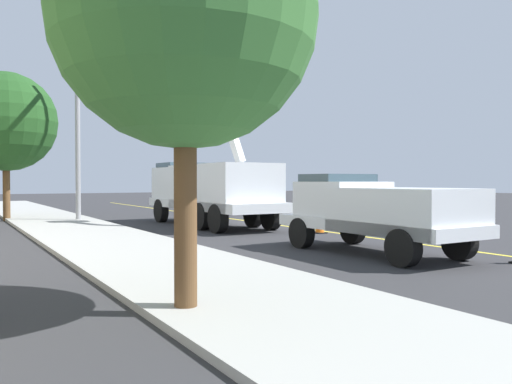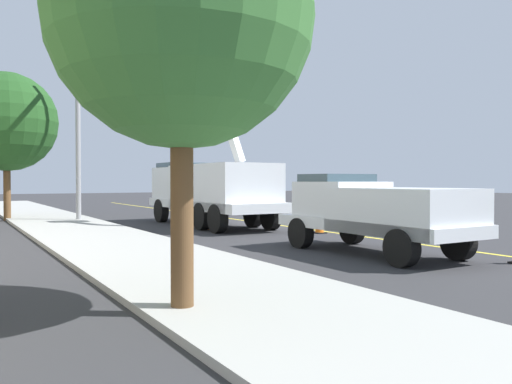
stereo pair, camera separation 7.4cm
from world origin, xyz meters
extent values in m
plane|color=#2D2D30|center=(0.00, 0.00, 0.00)|extent=(120.00, 120.00, 0.00)
cube|color=#9E9E99|center=(-0.19, 7.83, 0.06)|extent=(60.07, 5.04, 0.12)
cube|color=yellow|center=(0.00, 0.00, 0.00)|extent=(49.99, 1.36, 0.01)
cube|color=silver|center=(0.34, 2.55, 0.90)|extent=(8.26, 2.70, 0.36)
cube|color=silver|center=(2.97, 2.61, 1.67)|extent=(2.68, 2.41, 1.60)
cube|color=#384C56|center=(3.17, 2.62, 2.37)|extent=(1.85, 2.14, 0.64)
cube|color=silver|center=(-0.64, 2.53, 1.62)|extent=(5.31, 2.63, 1.80)
cube|color=white|center=(-1.51, 2.64, 3.91)|extent=(1.52, 0.64, 2.80)
cube|color=white|center=(0.27, 3.09, 5.42)|extent=(2.45, 0.87, 0.60)
cube|color=white|center=(1.44, 3.38, 5.43)|extent=(0.90, 0.90, 0.90)
cube|color=yellow|center=(1.44, 3.38, 6.03)|extent=(0.36, 0.24, 0.60)
cylinder|color=black|center=(3.19, 3.74, 0.52)|extent=(1.05, 0.36, 1.04)
cylinder|color=black|center=(3.24, 1.49, 0.52)|extent=(1.05, 0.36, 1.04)
cylinder|color=black|center=(-1.16, 3.64, 0.52)|extent=(1.05, 0.36, 1.04)
cylinder|color=black|center=(-1.10, 1.39, 0.52)|extent=(1.05, 0.36, 1.04)
cylinder|color=black|center=(-2.47, 3.61, 0.52)|extent=(1.05, 0.36, 1.04)
cylinder|color=black|center=(-2.42, 1.36, 0.52)|extent=(1.05, 0.36, 1.04)
cube|color=silver|center=(-9.06, 2.32, 0.75)|extent=(5.65, 2.23, 0.30)
cube|color=silver|center=(-7.82, 2.35, 1.30)|extent=(2.06, 1.98, 1.10)
cube|color=#384C56|center=(-7.62, 2.36, 1.78)|extent=(1.39, 1.80, 0.56)
cube|color=silver|center=(-10.06, 2.30, 1.15)|extent=(3.41, 2.18, 1.10)
cylinder|color=black|center=(-7.23, 3.31, 0.42)|extent=(0.85, 0.32, 0.84)
cylinder|color=black|center=(-7.19, 1.42, 0.42)|extent=(0.85, 0.32, 0.84)
cylinder|color=black|center=(-10.93, 3.22, 0.42)|extent=(0.85, 0.32, 0.84)
cylinder|color=black|center=(-10.88, 1.33, 0.42)|extent=(0.85, 0.32, 0.84)
cube|color=tan|center=(7.73, -2.45, 0.79)|extent=(4.84, 2.01, 0.70)
cube|color=#384C56|center=(7.88, -2.45, 1.39)|extent=(3.50, 1.75, 0.60)
cylinder|color=black|center=(6.12, -3.35, 0.34)|extent=(0.69, 0.26, 0.68)
cylinder|color=black|center=(6.08, -1.64, 0.34)|extent=(0.69, 0.26, 0.68)
cylinder|color=black|center=(9.38, -3.27, 0.34)|extent=(0.69, 0.26, 0.68)
cylinder|color=black|center=(9.34, -1.56, 0.34)|extent=(0.69, 0.26, 0.68)
cube|color=black|center=(-4.30, 0.47, 0.02)|extent=(0.40, 0.40, 0.04)
cone|color=orange|center=(-4.30, 0.47, 0.46)|extent=(0.32, 0.32, 0.83)
cylinder|color=white|center=(-4.30, 0.47, 0.54)|extent=(0.20, 0.20, 0.08)
cube|color=black|center=(3.83, 0.58, 0.02)|extent=(0.40, 0.40, 0.04)
cone|color=orange|center=(3.83, 0.58, 0.43)|extent=(0.32, 0.32, 0.79)
cylinder|color=white|center=(3.83, 0.58, 0.51)|extent=(0.20, 0.20, 0.08)
cylinder|color=gray|center=(5.19, 6.96, 4.14)|extent=(0.22, 0.22, 8.28)
cube|color=gray|center=(2.41, 6.89, 7.61)|extent=(5.58, 0.29, 0.16)
cube|color=gold|center=(2.96, 6.91, 7.06)|extent=(0.13, 0.56, 1.00)
cube|color=black|center=(2.97, 6.81, 7.06)|extent=(0.21, 0.32, 0.84)
cube|color=gold|center=(0.73, 6.85, 7.06)|extent=(0.13, 0.56, 1.00)
cube|color=black|center=(0.74, 6.75, 7.06)|extent=(0.21, 0.32, 0.84)
cylinder|color=brown|center=(-12.23, 8.78, 1.43)|extent=(0.32, 0.32, 2.87)
sphere|color=#33662D|center=(-12.23, 8.78, 4.17)|extent=(3.71, 3.71, 3.71)
cylinder|color=brown|center=(7.60, 9.73, 1.51)|extent=(0.32, 0.32, 3.01)
sphere|color=#1E471C|center=(7.60, 9.73, 4.63)|extent=(4.62, 4.62, 4.62)
camera|label=1|loc=(-18.86, 11.46, 1.88)|focal=35.73mm
camera|label=2|loc=(-18.89, 11.39, 1.88)|focal=35.73mm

